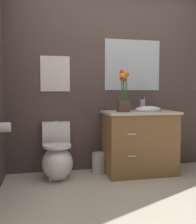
# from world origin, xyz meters

# --- Properties ---
(ground_plane) EXTENTS (9.95, 9.95, 0.00)m
(ground_plane) POSITION_xyz_m (0.00, 0.00, 0.00)
(ground_plane) COLOR beige
(wall_back) EXTENTS (4.64, 0.05, 2.50)m
(wall_back) POSITION_xyz_m (0.20, 1.43, 1.25)
(wall_back) COLOR #4C3D38
(wall_back) RESTS_ON ground_plane
(toilet) EXTENTS (0.38, 0.59, 0.69)m
(toilet) POSITION_xyz_m (-0.84, 1.14, 0.24)
(toilet) COLOR white
(toilet) RESTS_ON ground_plane
(vanity_cabinet) EXTENTS (0.94, 0.56, 1.00)m
(vanity_cabinet) POSITION_xyz_m (0.23, 1.11, 0.42)
(vanity_cabinet) COLOR brown
(vanity_cabinet) RESTS_ON ground_plane
(flower_vase) EXTENTS (0.14, 0.14, 0.53)m
(flower_vase) POSITION_xyz_m (-0.01, 1.06, 1.03)
(flower_vase) COLOR #4C3D2D
(flower_vase) RESTS_ON vanity_cabinet
(soap_bottle) EXTENTS (0.07, 0.07, 0.18)m
(soap_bottle) POSITION_xyz_m (0.30, 1.18, 0.90)
(soap_bottle) COLOR #B28CBF
(soap_bottle) RESTS_ON vanity_cabinet
(trash_bin) EXTENTS (0.18, 0.18, 0.27)m
(trash_bin) POSITION_xyz_m (-0.29, 1.22, 0.14)
(trash_bin) COLOR #B7B7BC
(trash_bin) RESTS_ON ground_plane
(wall_poster) EXTENTS (0.38, 0.01, 0.46)m
(wall_poster) POSITION_xyz_m (-0.84, 1.40, 1.31)
(wall_poster) COLOR silver
(wall_mirror) EXTENTS (0.80, 0.01, 0.70)m
(wall_mirror) POSITION_xyz_m (0.23, 1.40, 1.45)
(wall_mirror) COLOR #B2BCC6
(toilet_paper_roll) EXTENTS (0.11, 0.11, 0.11)m
(toilet_paper_roll) POSITION_xyz_m (-1.42, 0.94, 0.68)
(toilet_paper_roll) COLOR white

